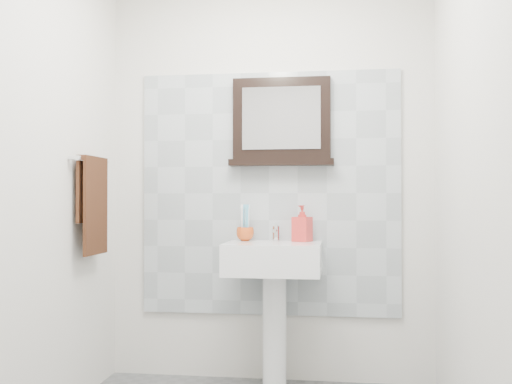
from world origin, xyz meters
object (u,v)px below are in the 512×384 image
at_px(framed_mirror, 282,124).
at_px(toothbrush_cup, 245,234).
at_px(pedestal_sink, 274,274).
at_px(soap_dispenser, 302,223).
at_px(hand_towel, 93,198).

bearing_deg(framed_mirror, toothbrush_cup, -164.26).
xyz_separation_m(pedestal_sink, toothbrush_cup, (-0.19, 0.13, 0.23)).
xyz_separation_m(soap_dispenser, hand_towel, (-1.15, -0.38, 0.15)).
bearing_deg(soap_dispenser, toothbrush_cup, -160.22).
bearing_deg(hand_towel, pedestal_sink, 14.89).
distance_m(pedestal_sink, hand_towel, 1.12).
relative_size(toothbrush_cup, framed_mirror, 0.16).
xyz_separation_m(toothbrush_cup, framed_mirror, (0.22, 0.06, 0.67)).
bearing_deg(framed_mirror, hand_towel, -156.22).
relative_size(soap_dispenser, framed_mirror, 0.34).
height_order(framed_mirror, hand_towel, framed_mirror).
relative_size(pedestal_sink, hand_towel, 1.75).
distance_m(soap_dispenser, framed_mirror, 0.62).
relative_size(soap_dispenser, hand_towel, 0.40).
height_order(pedestal_sink, framed_mirror, framed_mirror).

